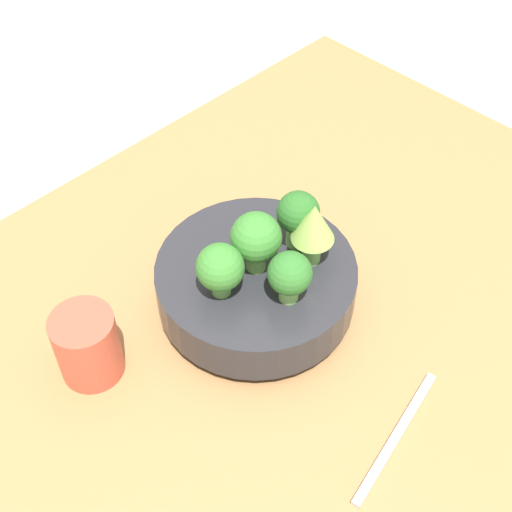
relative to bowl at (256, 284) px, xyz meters
The scene contains 10 objects.
ground_plane 0.09m from the bowl, 153.31° to the right, with size 6.00×6.00×0.00m, color beige.
table 0.06m from the bowl, 153.31° to the right, with size 1.10×0.73×0.05m.
bowl is the anchor object (origin of this frame).
broccoli_floret_right 0.10m from the bowl, ahead, with size 0.05×0.05×0.08m.
broccoli_floret_center 0.08m from the bowl, 143.13° to the left, with size 0.06×0.06×0.08m.
broccoli_floret_front 0.09m from the bowl, 96.15° to the right, with size 0.05×0.05×0.07m.
romanesco_piece_near 0.11m from the bowl, 34.41° to the right, with size 0.05×0.05×0.09m.
broccoli_floret_left 0.09m from the bowl, behind, with size 0.05×0.05×0.07m.
cup 0.21m from the bowl, 161.35° to the left, with size 0.07×0.07×0.09m.
fork 0.24m from the bowl, 95.58° to the right, with size 0.18×0.04×0.01m.
Camera 1 is at (-0.38, -0.38, 0.74)m, focal length 50.00 mm.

